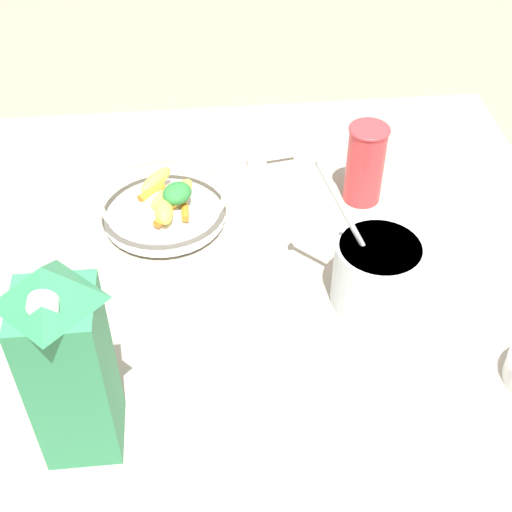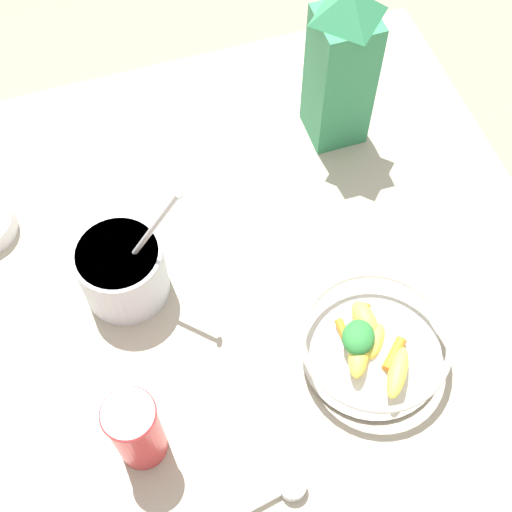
% 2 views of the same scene
% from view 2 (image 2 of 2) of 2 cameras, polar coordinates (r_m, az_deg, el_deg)
% --- Properties ---
extents(ground_plane, '(6.00, 6.00, 0.00)m').
position_cam_2_polar(ground_plane, '(1.15, -1.63, -4.26)').
color(ground_plane, gray).
extents(countertop, '(1.04, 1.04, 0.05)m').
position_cam_2_polar(countertop, '(1.13, -1.66, -3.74)').
color(countertop, '#B2A893').
rests_on(countertop, ground_plane).
extents(fruit_bowl, '(0.22, 0.22, 0.08)m').
position_cam_2_polar(fruit_bowl, '(1.05, 9.36, -6.99)').
color(fruit_bowl, silver).
rests_on(fruit_bowl, countertop).
extents(milk_carton, '(0.09, 0.09, 0.30)m').
position_cam_2_polar(milk_carton, '(1.19, 6.83, 14.83)').
color(milk_carton, '#338C59').
rests_on(milk_carton, countertop).
extents(yogurt_tub, '(0.17, 0.13, 0.26)m').
position_cam_2_polar(yogurt_tub, '(1.08, -10.65, -1.03)').
color(yogurt_tub, silver).
rests_on(yogurt_tub, countertop).
extents(drinking_cup, '(0.07, 0.07, 0.15)m').
position_cam_2_polar(drinking_cup, '(0.96, -9.58, -13.57)').
color(drinking_cup, '#DB383D').
rests_on(drinking_cup, countertop).
extents(measuring_scoop, '(0.09, 0.04, 0.02)m').
position_cam_2_polar(measuring_scoop, '(1.00, 2.68, -18.04)').
color(measuring_scoop, white).
rests_on(measuring_scoop, countertop).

